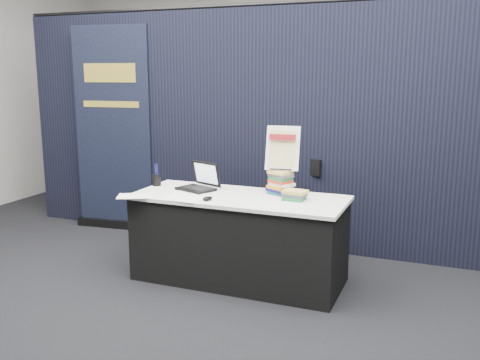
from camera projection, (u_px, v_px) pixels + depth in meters
name	position (u px, v px, depth m)	size (l,w,h in m)	color
floor	(212.00, 305.00, 4.15)	(8.00, 8.00, 0.00)	black
wall_back	(332.00, 74.00, 7.44)	(8.00, 0.02, 3.50)	#A3A09A
drape_partition	(278.00, 130.00, 5.37)	(6.00, 0.08, 2.40)	black
display_table	(239.00, 238.00, 4.58)	(1.80, 0.75, 0.75)	black
laptop	(198.00, 183.00, 4.74)	(0.37, 0.35, 0.24)	black
mouse	(207.00, 198.00, 4.34)	(0.06, 0.10, 0.03)	black
brochure_left	(135.00, 196.00, 4.50)	(0.29, 0.21, 0.00)	white
brochure_mid	(190.00, 194.00, 4.57)	(0.33, 0.23, 0.00)	silver
brochure_right	(182.00, 198.00, 4.42)	(0.34, 0.24, 0.00)	white
pen_cup	(157.00, 180.00, 4.90)	(0.08, 0.08, 0.10)	black
book_stack_tall	(281.00, 183.00, 4.54)	(0.23, 0.21, 0.20)	#185C5D
book_stack_short	(295.00, 195.00, 4.36)	(0.20, 0.16, 0.08)	#1E713C
info_sign	(283.00, 149.00, 4.51)	(0.30, 0.16, 0.39)	black
pullup_banner	(113.00, 141.00, 6.02)	(0.97, 0.20, 2.28)	black
stacking_chair	(299.00, 202.00, 5.26)	(0.55, 0.57, 0.94)	black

